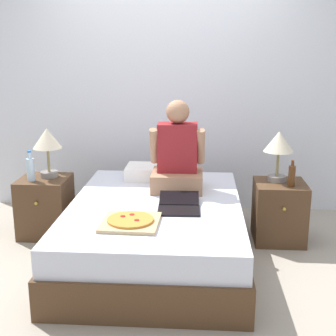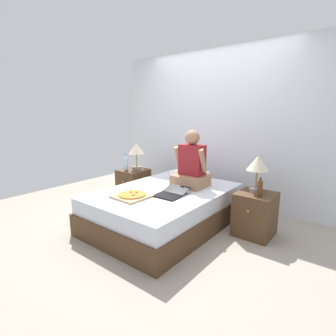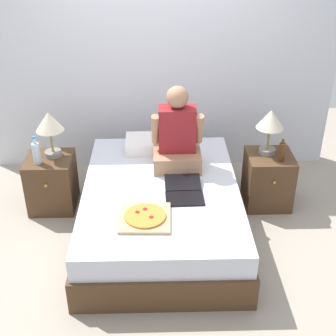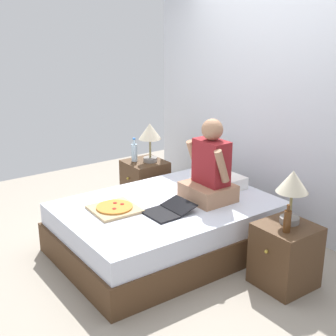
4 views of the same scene
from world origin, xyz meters
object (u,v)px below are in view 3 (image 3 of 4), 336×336
(lamp_on_right_nightstand, at_px, (270,122))
(lamp_on_left_nightstand, at_px, (49,125))
(nightstand_right, at_px, (268,179))
(nightstand_left, at_px, (52,182))
(laptop, at_px, (184,193))
(bed, at_px, (161,210))
(pizza_box, at_px, (145,217))
(person_seated, at_px, (177,138))
(beer_bottle, at_px, (282,151))
(water_bottle, at_px, (36,153))

(lamp_on_right_nightstand, bearing_deg, lamp_on_left_nightstand, 180.00)
(lamp_on_left_nightstand, bearing_deg, nightstand_right, -1.37)
(nightstand_left, height_order, laptop, laptop)
(nightstand_right, bearing_deg, lamp_on_left_nightstand, 178.63)
(lamp_on_left_nightstand, xyz_separation_m, lamp_on_right_nightstand, (2.06, 0.00, 0.00))
(bed, height_order, nightstand_right, nightstand_right)
(laptop, distance_m, pizza_box, 0.47)
(nightstand_right, bearing_deg, lamp_on_right_nightstand, 120.93)
(nightstand_right, bearing_deg, bed, -157.21)
(lamp_on_left_nightstand, distance_m, person_seated, 1.19)
(laptop, xyz_separation_m, pizza_box, (-0.33, -0.34, -0.00))
(nightstand_right, distance_m, laptop, 1.07)
(lamp_on_left_nightstand, bearing_deg, beer_bottle, -3.97)
(lamp_on_right_nightstand, xyz_separation_m, laptop, (-0.84, -0.63, -0.36))
(water_bottle, xyz_separation_m, person_seated, (1.30, 0.03, 0.12))
(lamp_on_right_nightstand, distance_m, beer_bottle, 0.29)
(water_bottle, relative_size, lamp_on_right_nightstand, 0.61)
(nightstand_left, bearing_deg, nightstand_right, 0.00)
(lamp_on_right_nightstand, bearing_deg, beer_bottle, -56.31)
(lamp_on_right_nightstand, relative_size, pizza_box, 1.09)
(bed, relative_size, pizza_box, 4.82)
(water_bottle, bearing_deg, pizza_box, -39.54)
(lamp_on_right_nightstand, bearing_deg, nightstand_left, -178.63)
(bed, bearing_deg, water_bottle, 162.66)
(lamp_on_right_nightstand, distance_m, pizza_box, 1.56)
(lamp_on_right_nightstand, relative_size, person_seated, 0.58)
(water_bottle, height_order, lamp_on_right_nightstand, lamp_on_right_nightstand)
(lamp_on_right_nightstand, bearing_deg, pizza_box, -140.10)
(person_seated, xyz_separation_m, pizza_box, (-0.29, -0.87, -0.27))
(bed, distance_m, lamp_on_left_nightstand, 1.30)
(bed, relative_size, beer_bottle, 8.66)
(beer_bottle, distance_m, person_seated, 0.99)
(nightstand_right, xyz_separation_m, person_seated, (-0.91, -0.06, 0.50))
(nightstand_left, distance_m, lamp_on_right_nightstand, 2.18)
(lamp_on_left_nightstand, relative_size, lamp_on_right_nightstand, 1.00)
(pizza_box, bearing_deg, laptop, 46.27)
(water_bottle, xyz_separation_m, lamp_on_right_nightstand, (2.18, 0.14, 0.22))
(lamp_on_right_nightstand, bearing_deg, nightstand_right, -59.07)
(water_bottle, bearing_deg, laptop, -20.24)
(bed, distance_m, lamp_on_right_nightstand, 1.31)
(water_bottle, bearing_deg, person_seated, 1.33)
(lamp_on_right_nightstand, xyz_separation_m, person_seated, (-0.88, -0.11, -0.10))
(person_seated, distance_m, pizza_box, 0.95)
(nightstand_right, distance_m, beer_bottle, 0.39)
(lamp_on_left_nightstand, relative_size, nightstand_right, 0.83)
(nightstand_left, bearing_deg, lamp_on_left_nightstand, 51.37)
(nightstand_left, height_order, beer_bottle, beer_bottle)
(lamp_on_left_nightstand, xyz_separation_m, pizza_box, (0.89, -0.98, -0.36))
(lamp_on_right_nightstand, relative_size, laptop, 1.06)
(lamp_on_left_nightstand, xyz_separation_m, beer_bottle, (2.16, -0.15, -0.23))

